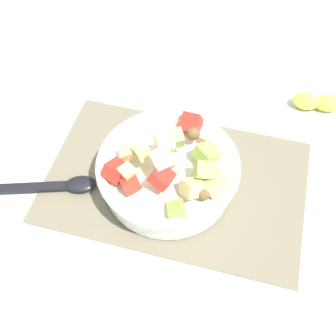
% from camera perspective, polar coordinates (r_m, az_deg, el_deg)
% --- Properties ---
extents(ground_plane, '(2.40, 2.40, 0.00)m').
position_cam_1_polar(ground_plane, '(0.77, 1.05, -1.85)').
color(ground_plane, silver).
extents(placemat, '(0.47, 0.30, 0.01)m').
position_cam_1_polar(placemat, '(0.77, 1.06, -1.72)').
color(placemat, '#756B56').
rests_on(placemat, ground_plane).
extents(salad_bowl, '(0.25, 0.25, 0.12)m').
position_cam_1_polar(salad_bowl, '(0.73, 0.07, -0.32)').
color(salad_bowl, white).
rests_on(salad_bowl, placemat).
extents(serving_spoon, '(0.19, 0.08, 0.01)m').
position_cam_1_polar(serving_spoon, '(0.77, -14.45, -2.34)').
color(serving_spoon, black).
rests_on(serving_spoon, placemat).
extents(banana_whole, '(0.15, 0.07, 0.04)m').
position_cam_1_polar(banana_whole, '(0.93, 21.17, 8.51)').
color(banana_whole, yellow).
rests_on(banana_whole, ground_plane).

